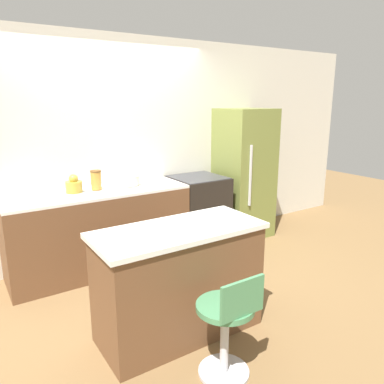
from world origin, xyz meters
TOP-DOWN VIEW (x-y plane):
  - ground_plane at (0.00, 0.00)m, footprint 14.00×14.00m
  - wall_back at (0.00, 0.68)m, footprint 8.00×0.06m
  - back_counter at (-0.30, 0.34)m, footprint 1.97×0.63m
  - kitchen_island at (-0.17, -1.16)m, footprint 1.35×0.61m
  - oven_range at (1.02, 0.34)m, footprint 0.65×0.65m
  - refrigerator at (1.79, 0.33)m, footprint 0.67×0.66m
  - stool_chair at (-0.17, -1.78)m, footprint 0.40×0.40m
  - kettle at (-0.53, 0.38)m, footprint 0.17×0.17m
  - mixing_bowl at (0.11, 0.38)m, footprint 0.22×0.22m
  - canister_jar at (-0.29, 0.38)m, footprint 0.12×0.12m

SIDE VIEW (x-z plane):
  - ground_plane at x=0.00m, z-range 0.00..0.00m
  - stool_chair at x=-0.17m, z-range -0.01..0.78m
  - back_counter at x=-0.30m, z-range 0.00..0.91m
  - kitchen_island at x=-0.17m, z-range 0.00..0.91m
  - oven_range at x=1.02m, z-range 0.00..0.92m
  - refrigerator at x=1.79m, z-range 0.00..1.76m
  - mixing_bowl at x=0.11m, z-range 0.92..1.03m
  - kettle at x=-0.53m, z-range 0.90..1.09m
  - canister_jar at x=-0.29m, z-range 0.92..1.13m
  - wall_back at x=0.00m, z-range 0.00..2.60m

